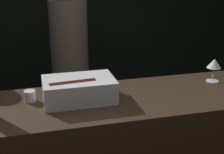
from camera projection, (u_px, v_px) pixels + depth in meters
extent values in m
cube|color=silver|center=(79.00, 89.00, 1.72)|extent=(0.39, 0.25, 0.12)
cylinder|color=#380F0F|center=(73.00, 88.00, 1.67)|extent=(0.26, 0.10, 0.08)
cylinder|color=#380F0F|center=(71.00, 82.00, 1.74)|extent=(0.29, 0.10, 0.06)
cylinder|color=silver|center=(212.00, 81.00, 2.02)|extent=(0.08, 0.08, 0.00)
cylinder|color=silver|center=(213.00, 74.00, 2.01)|extent=(0.01, 0.01, 0.09)
cone|color=silver|center=(214.00, 63.00, 1.98)|extent=(0.09, 0.09, 0.06)
cylinder|color=silver|center=(30.00, 96.00, 1.71)|extent=(0.06, 0.06, 0.06)
sphere|color=#EFB256|center=(30.00, 96.00, 1.71)|extent=(0.03, 0.03, 0.03)
cube|color=black|center=(72.00, 110.00, 3.20)|extent=(0.27, 0.20, 0.78)
cylinder|color=#60564C|center=(69.00, 39.00, 2.95)|extent=(0.36, 0.36, 0.72)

